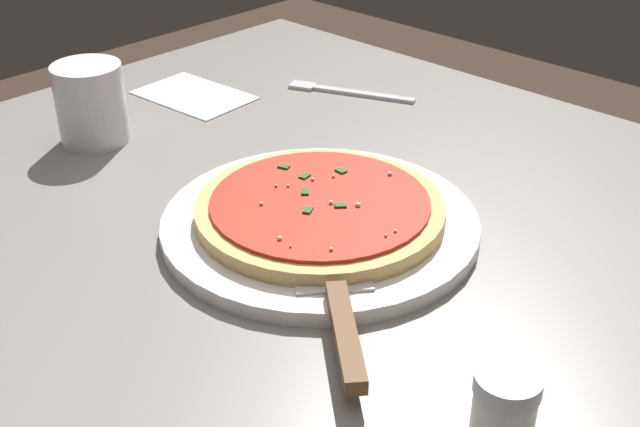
{
  "coord_description": "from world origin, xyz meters",
  "views": [
    {
      "loc": [
        0.55,
        -0.54,
        1.17
      ],
      "look_at": [
        0.06,
        -0.03,
        0.76
      ],
      "focal_mm": 45.62,
      "sensor_mm": 36.0,
      "label": 1
    }
  ],
  "objects_px": {
    "serving_plate": "(320,224)",
    "fork": "(343,91)",
    "napkin_folded_right": "(194,95)",
    "cup_tall_drink": "(91,104)",
    "pizza_server": "(339,306)",
    "parmesan_shaker": "(503,416)",
    "pizza": "(320,209)"
  },
  "relations": [
    {
      "from": "pizza",
      "to": "parmesan_shaker",
      "type": "xyz_separation_m",
      "value": [
        0.3,
        -0.14,
        0.01
      ]
    },
    {
      "from": "pizza",
      "to": "parmesan_shaker",
      "type": "distance_m",
      "value": 0.33
    },
    {
      "from": "napkin_folded_right",
      "to": "cup_tall_drink",
      "type": "bearing_deg",
      "value": -81.51
    },
    {
      "from": "serving_plate",
      "to": "fork",
      "type": "bearing_deg",
      "value": 128.53
    },
    {
      "from": "fork",
      "to": "parmesan_shaker",
      "type": "height_order",
      "value": "parmesan_shaker"
    },
    {
      "from": "serving_plate",
      "to": "cup_tall_drink",
      "type": "distance_m",
      "value": 0.36
    },
    {
      "from": "pizza",
      "to": "fork",
      "type": "height_order",
      "value": "pizza"
    },
    {
      "from": "pizza",
      "to": "napkin_folded_right",
      "type": "relative_size",
      "value": 1.59
    },
    {
      "from": "napkin_folded_right",
      "to": "fork",
      "type": "height_order",
      "value": "fork"
    },
    {
      "from": "pizza_server",
      "to": "fork",
      "type": "bearing_deg",
      "value": 131.75
    },
    {
      "from": "pizza",
      "to": "parmesan_shaker",
      "type": "bearing_deg",
      "value": -24.14
    },
    {
      "from": "pizza_server",
      "to": "parmesan_shaker",
      "type": "distance_m",
      "value": 0.18
    },
    {
      "from": "napkin_folded_right",
      "to": "parmesan_shaker",
      "type": "height_order",
      "value": "parmesan_shaker"
    },
    {
      "from": "serving_plate",
      "to": "napkin_folded_right",
      "type": "relative_size",
      "value": 2.03
    },
    {
      "from": "serving_plate",
      "to": "pizza",
      "type": "xyz_separation_m",
      "value": [
        -0.0,
        0.0,
        0.02
      ]
    },
    {
      "from": "napkin_folded_right",
      "to": "parmesan_shaker",
      "type": "bearing_deg",
      "value": -22.05
    },
    {
      "from": "pizza_server",
      "to": "serving_plate",
      "type": "bearing_deg",
      "value": 139.46
    },
    {
      "from": "serving_plate",
      "to": "pizza_server",
      "type": "height_order",
      "value": "pizza_server"
    },
    {
      "from": "pizza",
      "to": "pizza_server",
      "type": "distance_m",
      "value": 0.16
    },
    {
      "from": "pizza_server",
      "to": "napkin_folded_right",
      "type": "relative_size",
      "value": 1.23
    },
    {
      "from": "serving_plate",
      "to": "napkin_folded_right",
      "type": "xyz_separation_m",
      "value": [
        -0.38,
        0.14,
        -0.01
      ]
    },
    {
      "from": "pizza_server",
      "to": "fork",
      "type": "xyz_separation_m",
      "value": [
        -0.36,
        0.4,
        -0.02
      ]
    },
    {
      "from": "pizza_server",
      "to": "parmesan_shaker",
      "type": "xyz_separation_m",
      "value": [
        0.18,
        -0.03,
        0.02
      ]
    },
    {
      "from": "cup_tall_drink",
      "to": "fork",
      "type": "xyz_separation_m",
      "value": [
        0.12,
        0.33,
        -0.05
      ]
    },
    {
      "from": "pizza",
      "to": "cup_tall_drink",
      "type": "relative_size",
      "value": 2.56
    },
    {
      "from": "cup_tall_drink",
      "to": "napkin_folded_right",
      "type": "bearing_deg",
      "value": 98.49
    },
    {
      "from": "fork",
      "to": "napkin_folded_right",
      "type": "bearing_deg",
      "value": -133.3
    },
    {
      "from": "cup_tall_drink",
      "to": "serving_plate",
      "type": "bearing_deg",
      "value": 5.84
    },
    {
      "from": "pizza",
      "to": "cup_tall_drink",
      "type": "bearing_deg",
      "value": -174.16
    },
    {
      "from": "cup_tall_drink",
      "to": "fork",
      "type": "height_order",
      "value": "cup_tall_drink"
    },
    {
      "from": "pizza_server",
      "to": "parmesan_shaker",
      "type": "relative_size",
      "value": 2.65
    },
    {
      "from": "pizza_server",
      "to": "cup_tall_drink",
      "type": "bearing_deg",
      "value": 172.01
    }
  ]
}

